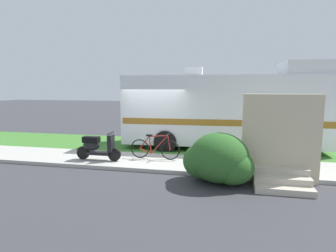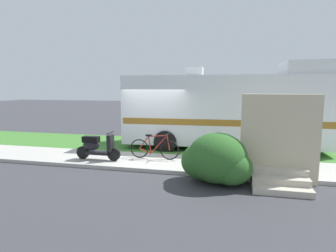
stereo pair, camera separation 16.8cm
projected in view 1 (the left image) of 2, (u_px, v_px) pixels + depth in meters
ground_plane at (151, 155)px, 10.70m from camera, size 80.00×80.00×0.00m
sidewalk at (141, 161)px, 9.53m from camera, size 24.00×2.00×0.12m
grass_strip at (160, 146)px, 12.14m from camera, size 24.00×3.40×0.08m
motorhome_rv at (225, 109)px, 11.47m from camera, size 8.09×2.73×3.54m
scooter at (97, 147)px, 9.44m from camera, size 1.59×0.50×0.97m
bicycle at (155, 148)px, 9.60m from camera, size 1.75×0.52×0.89m
pickup_truck_near at (212, 116)px, 16.05m from camera, size 5.46×2.22×1.76m
porch_steps at (280, 148)px, 7.45m from camera, size 2.00×1.26×2.40m
bush_by_porch at (218, 160)px, 7.46m from camera, size 1.91×1.43×1.35m
bottle_green at (269, 161)px, 8.98m from camera, size 0.07×0.07×0.26m
bottle_spare at (308, 168)px, 8.21m from camera, size 0.07×0.07×0.23m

